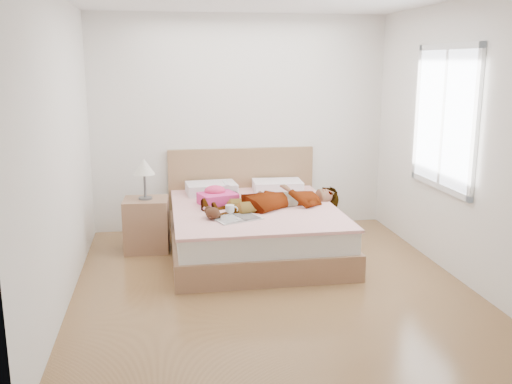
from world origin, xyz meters
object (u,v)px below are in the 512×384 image
plush_toy (212,213)px  magazine (237,218)px  phone (226,183)px  nightstand (146,220)px  bed (253,226)px  coffee_mug (230,210)px  woman (276,196)px  towel (217,197)px

plush_toy → magazine: bearing=-10.0°
phone → nightstand: bearing=171.9°
phone → magazine: 0.86m
plush_toy → bed: bearing=44.2°
phone → coffee_mug: phone is taller
coffee_mug → nightstand: (-0.86, 0.55, -0.22)m
magazine → plush_toy: 0.26m
woman → coffee_mug: size_ratio=11.91×
magazine → coffee_mug: coffee_mug is taller
woman → bed: 0.43m
bed → coffee_mug: (-0.30, -0.36, 0.29)m
woman → coffee_mug: (-0.54, -0.28, -0.06)m
nightstand → towel: bearing=-5.3°
plush_toy → woman: bearing=28.8°
nightstand → phone: bearing=8.5°
coffee_mug → plush_toy: size_ratio=0.57×
bed → magazine: (-0.25, -0.52, 0.24)m
towel → plush_toy: 0.61m
phone → towel: bearing=-137.2°
woman → coffee_mug: 0.61m
magazine → nightstand: (-0.91, 0.71, -0.18)m
bed → towel: size_ratio=4.52×
towel → magazine: bearing=-77.9°
towel → coffee_mug: size_ratio=3.40×
woman → magazine: 0.67m
woman → phone: bearing=-145.3°
bed → nightstand: bearing=170.7°
towel → magazine: size_ratio=0.87×
magazine → plush_toy: (-0.25, 0.04, 0.05)m
towel → plush_toy: bearing=-100.5°
phone → plush_toy: phone is taller
magazine → phone: bearing=91.0°
woman → towel: bearing=-123.9°
phone → plush_toy: size_ratio=0.42×
magazine → nightstand: 1.17m
phone → plush_toy: 0.84m
coffee_mug → nightstand: size_ratio=0.13×
towel → magazine: towel is taller
magazine → bed: bearing=64.8°
phone → nightstand: 0.98m
bed → magazine: size_ratio=3.95×
towel → coffee_mug: 0.48m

